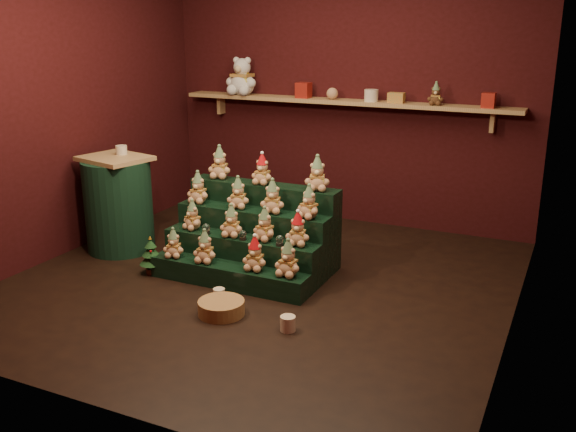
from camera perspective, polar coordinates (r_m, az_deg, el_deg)
The scene contains 41 objects.
ground at distance 5.41m, azimuth -2.46°, elevation -5.91°, with size 4.00×4.00×0.00m, color black.
back_wall at distance 6.90m, azimuth 5.42°, elevation 11.07°, with size 4.00×0.10×2.80m, color black.
front_wall at distance 3.38m, azimuth -19.05°, elevation 4.07°, with size 4.00×0.10×2.80m, color black.
left_wall at distance 6.25m, azimuth -19.79°, elevation 9.55°, with size 0.10×4.00×2.80m, color black.
right_wall at distance 4.47m, azimuth 21.46°, elevation 6.78°, with size 0.10×4.00×2.80m, color black.
back_shelf at distance 6.75m, azimuth 4.88°, elevation 10.05°, with size 3.60×0.26×0.24m.
riser_tier_front at distance 5.32m, azimuth -5.32°, elevation -5.30°, with size 1.40×0.22×0.18m, color black.
riser_tier_midfront at distance 5.47m, azimuth -4.19°, elevation -3.64°, with size 1.40×0.22×0.36m, color black.
riser_tier_midback at distance 5.62m, azimuth -3.11°, elevation -2.07°, with size 1.40×0.22×0.54m, color black.
riser_tier_back at distance 5.78m, azimuth -2.10°, elevation -0.58°, with size 1.40×0.22×0.72m, color black.
teddy_0 at distance 5.50m, azimuth -10.14°, elevation -2.37°, with size 0.18×0.16×0.25m, color tan, non-canonical shape.
teddy_1 at distance 5.34m, azimuth -7.39°, elevation -2.69°, with size 0.20×0.18×0.28m, color tan, non-canonical shape.
teddy_2 at distance 5.14m, azimuth -2.96°, elevation -3.35°, with size 0.20×0.18×0.28m, color tan, non-canonical shape.
teddy_3 at distance 5.01m, azimuth 0.01°, elevation -3.77°, with size 0.21×0.19×0.30m, color tan, non-canonical shape.
teddy_4 at distance 5.62m, azimuth -8.48°, elevation 0.10°, with size 0.18×0.17×0.26m, color tan, non-canonical shape.
teddy_5 at distance 5.39m, azimuth -5.04°, elevation -0.43°, with size 0.19×0.18×0.27m, color tan, non-canonical shape.
teddy_6 at distance 5.27m, azimuth -2.08°, elevation -0.73°, with size 0.20×0.18×0.28m, color tan, non-canonical shape.
teddy_7 at distance 5.15m, azimuth 0.88°, elevation -1.16°, with size 0.20×0.18×0.28m, color tan, non-canonical shape.
teddy_8 at distance 5.76m, azimuth -7.99°, elevation 2.53°, with size 0.20×0.18×0.28m, color tan, non-canonical shape.
teddy_9 at distance 5.56m, azimuth -4.45°, elevation 2.08°, with size 0.20×0.18×0.27m, color tan, non-canonical shape.
teddy_10 at distance 5.40m, azimuth -1.38°, elevation 1.76°, with size 0.21×0.18×0.29m, color tan, non-canonical shape.
teddy_11 at distance 5.26m, azimuth 1.88°, elevation 1.27°, with size 0.20×0.18×0.28m, color tan, non-canonical shape.
teddy_12 at distance 5.88m, azimuth -6.09°, elevation 4.77°, with size 0.21×0.19×0.29m, color tan, non-canonical shape.
teddy_13 at distance 5.63m, azimuth -2.30°, elevation 4.17°, with size 0.19×0.17×0.27m, color tan, non-canonical shape.
teddy_14 at distance 5.42m, azimuth 2.62°, elevation 3.80°, with size 0.21×0.19×0.30m, color tan, non-canonical shape.
snow_globe_a at distance 5.49m, azimuth -7.29°, elevation -1.13°, with size 0.07×0.07×0.09m.
snow_globe_b at distance 5.32m, azimuth -4.04°, elevation -1.69°, with size 0.06×0.06×0.08m.
snow_globe_c at distance 5.17m, azimuth -0.74°, elevation -2.18°, with size 0.07×0.07×0.09m.
side_table at distance 6.24m, azimuth -14.83°, elevation 1.03°, with size 0.69×0.63×0.91m.
table_ornament at distance 6.20m, azimuth -14.59°, elevation 5.71°, with size 0.10×0.10×0.08m, color beige.
mini_christmas_tree at distance 5.65m, azimuth -12.07°, elevation -3.44°, with size 0.20×0.20×0.35m.
mug_left at distance 5.09m, azimuth -6.15°, elevation -6.93°, with size 0.09×0.09×0.09m, color beige.
mug_right at distance 4.59m, azimuth -0.01°, elevation -9.54°, with size 0.11×0.11×0.11m, color beige.
wicker_basket at distance 4.85m, azimuth -5.95°, elevation -8.10°, with size 0.35×0.35×0.11m, color #A47C42.
white_bear at distance 7.17m, azimuth -4.10°, elevation 12.72°, with size 0.36×0.33×0.51m, color white, non-canonical shape.
brown_bear at distance 6.43m, azimuth 13.00°, elevation 10.53°, with size 0.15×0.14×0.21m, color #52331B, non-canonical shape.
gift_tin_red_a at distance 6.87m, azimuth 1.40°, elevation 11.12°, with size 0.14×0.14×0.16m, color #A02218.
gift_tin_cream at distance 6.61m, azimuth 7.41°, elevation 10.58°, with size 0.14×0.14×0.12m, color beige.
gift_tin_red_b at distance 6.36m, azimuth 17.40°, elevation 9.79°, with size 0.12×0.12×0.14m, color #A02218.
shelf_plush_ball at distance 6.75m, azimuth 3.96°, elevation 10.81°, with size 0.12×0.12×0.12m, color tan.
scarf_gift_box at distance 6.54m, azimuth 9.60°, elevation 10.32°, with size 0.16×0.10×0.10m, color orange.
Camera 1 is at (2.32, -4.41, 2.10)m, focal length 40.00 mm.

